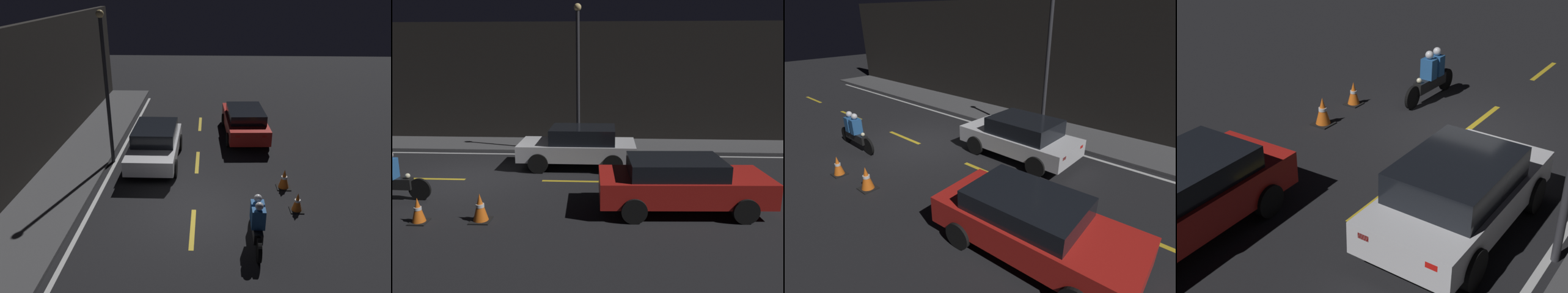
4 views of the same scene
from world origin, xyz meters
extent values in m
plane|color=black|center=(0.00, 0.00, 0.00)|extent=(56.00, 56.00, 0.00)
cube|color=gold|center=(-5.50, 0.00, 0.00)|extent=(2.00, 0.14, 0.01)
cube|color=gold|center=(-1.00, 0.00, 0.00)|extent=(2.00, 0.14, 0.01)
cube|color=gold|center=(3.50, 0.00, 0.00)|extent=(2.00, 0.14, 0.01)
cube|color=silver|center=(3.50, 1.67, 0.62)|extent=(4.07, 1.79, 0.56)
cube|color=black|center=(3.70, 1.67, 1.17)|extent=(2.24, 1.61, 0.54)
cube|color=red|center=(5.50, 1.09, 0.76)|extent=(0.06, 0.20, 0.10)
cube|color=red|center=(5.50, 2.25, 0.76)|extent=(0.06, 0.20, 0.10)
cylinder|color=black|center=(2.24, 0.80, 0.34)|extent=(0.68, 0.18, 0.68)
cylinder|color=black|center=(2.24, 2.54, 0.34)|extent=(0.68, 0.18, 0.68)
cylinder|color=black|center=(4.76, 0.80, 0.34)|extent=(0.68, 0.18, 0.68)
cylinder|color=black|center=(4.76, 2.54, 0.34)|extent=(0.68, 0.18, 0.68)
cube|color=black|center=(6.29, -2.10, 1.16)|extent=(2.41, 1.66, 0.42)
cube|color=red|center=(4.37, -1.62, 0.79)|extent=(0.07, 0.20, 0.10)
cube|color=red|center=(4.43, -2.75, 0.79)|extent=(0.07, 0.20, 0.10)
cylinder|color=black|center=(5.14, -1.31, 0.31)|extent=(0.63, 0.21, 0.62)
cylinder|color=black|center=(5.22, -2.99, 0.31)|extent=(0.63, 0.21, 0.62)
cylinder|color=black|center=(-0.58, -1.80, 0.31)|extent=(0.62, 0.09, 0.62)
cylinder|color=black|center=(-2.32, -1.75, 0.31)|extent=(0.62, 0.11, 0.62)
cube|color=black|center=(-1.45, -1.77, 0.46)|extent=(1.33, 0.27, 0.30)
sphere|color=#F2EABF|center=(-0.89, -1.79, 0.69)|extent=(0.14, 0.14, 0.14)
cube|color=#265999|center=(-1.35, -1.78, 0.88)|extent=(0.29, 0.37, 0.55)
sphere|color=silver|center=(-1.35, -1.78, 1.27)|extent=(0.22, 0.22, 0.22)
cube|color=#265999|center=(-1.75, -1.77, 0.88)|extent=(0.29, 0.37, 0.55)
sphere|color=silver|center=(-1.75, -1.77, 1.27)|extent=(0.22, 0.22, 0.22)
cube|color=black|center=(0.07, -3.22, 0.01)|extent=(0.41, 0.41, 0.03)
cone|color=orange|center=(0.07, -3.22, 0.33)|extent=(0.32, 0.32, 0.60)
cylinder|color=white|center=(0.07, -3.22, 0.36)|extent=(0.18, 0.18, 0.07)
cube|color=black|center=(1.53, -3.07, 0.01)|extent=(0.47, 0.47, 0.03)
cone|color=orange|center=(1.53, -3.07, 0.37)|extent=(0.36, 0.36, 0.67)
cylinder|color=white|center=(1.53, -3.07, 0.40)|extent=(0.20, 0.20, 0.08)
camera|label=1|loc=(-10.24, -0.42, 6.57)|focal=35.00mm
camera|label=2|loc=(4.55, -11.45, 3.93)|focal=35.00mm
camera|label=3|loc=(9.04, -6.60, 4.70)|focal=28.00mm
camera|label=4|loc=(10.80, 4.99, 5.62)|focal=50.00mm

